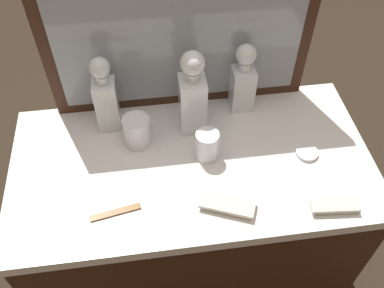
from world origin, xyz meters
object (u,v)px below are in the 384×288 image
object	(u,v)px
crystal_decanter_center	(243,83)
silver_brush_right	(227,205)
crystal_tumbler_far_left	(137,132)
crystal_decanter_far_left	(106,100)
porcelain_dish	(307,153)
crystal_tumbler_left	(207,146)
tortoiseshell_comb	(115,212)
silver_brush_rear	(334,206)
crystal_decanter_rear	(193,100)

from	to	relation	value
crystal_decanter_center	silver_brush_right	distance (m)	0.44
crystal_tumbler_far_left	crystal_decanter_center	bearing A→B (deg)	18.72
crystal_decanter_center	silver_brush_right	world-z (taller)	crystal_decanter_center
crystal_decanter_far_left	crystal_decanter_center	bearing A→B (deg)	4.01
crystal_tumbler_far_left	porcelain_dish	size ratio (longest dim) A/B	1.47
crystal_decanter_far_left	crystal_decanter_center	xyz separation A→B (m)	(0.45, 0.03, -0.01)
crystal_tumbler_left	porcelain_dish	world-z (taller)	crystal_tumbler_left
crystal_decanter_far_left	tortoiseshell_comb	bearing A→B (deg)	-88.69
silver_brush_rear	tortoiseshell_comb	world-z (taller)	silver_brush_rear
crystal_decanter_center	silver_brush_rear	world-z (taller)	crystal_decanter_center
crystal_decanter_far_left	crystal_tumbler_left	world-z (taller)	crystal_decanter_far_left
crystal_tumbler_far_left	silver_brush_rear	size ratio (longest dim) A/B	0.74
silver_brush_right	porcelain_dish	bearing A→B (deg)	29.10
crystal_tumbler_left	tortoiseshell_comb	distance (m)	0.34
tortoiseshell_comb	silver_brush_rear	bearing A→B (deg)	-6.35
tortoiseshell_comb	porcelain_dish	bearing A→B (deg)	12.71
crystal_tumbler_left	porcelain_dish	distance (m)	0.32
crystal_decanter_far_left	tortoiseshell_comb	world-z (taller)	crystal_decanter_far_left
crystal_tumbler_far_left	silver_brush_right	world-z (taller)	crystal_tumbler_far_left
crystal_decanter_center	crystal_tumbler_far_left	distance (m)	0.39
crystal_decanter_rear	tortoiseshell_comb	bearing A→B (deg)	-130.71
crystal_tumbler_left	crystal_tumbler_far_left	size ratio (longest dim) A/B	0.96
silver_brush_rear	crystal_decanter_far_left	bearing A→B (deg)	146.17
crystal_tumbler_left	tortoiseshell_comb	xyz separation A→B (m)	(-0.29, -0.18, -0.04)
crystal_decanter_rear	silver_brush_right	bearing A→B (deg)	-80.47
crystal_decanter_center	crystal_tumbler_far_left	world-z (taller)	crystal_decanter_center
crystal_decanter_center	crystal_tumbler_far_left	bearing A→B (deg)	-161.28
silver_brush_right	tortoiseshell_comb	xyz separation A→B (m)	(-0.32, 0.02, -0.01)
silver_brush_rear	crystal_decanter_center	bearing A→B (deg)	111.29
silver_brush_right	crystal_decanter_rear	bearing A→B (deg)	99.53
crystal_decanter_center	crystal_tumbler_far_left	size ratio (longest dim) A/B	2.45
silver_brush_right	crystal_decanter_far_left	bearing A→B (deg)	131.03
crystal_tumbler_left	crystal_tumbler_far_left	bearing A→B (deg)	157.92
crystal_decanter_far_left	silver_brush_rear	bearing A→B (deg)	-33.83
crystal_decanter_rear	crystal_tumbler_far_left	distance (m)	0.20
silver_brush_rear	tortoiseshell_comb	xyz separation A→B (m)	(-0.62, 0.07, -0.01)
crystal_tumbler_left	porcelain_dish	bearing A→B (deg)	-6.80
tortoiseshell_comb	crystal_decanter_center	bearing A→B (deg)	40.85
crystal_decanter_rear	silver_brush_rear	distance (m)	0.53
crystal_tumbler_far_left	tortoiseshell_comb	size ratio (longest dim) A/B	0.70
crystal_decanter_far_left	silver_brush_rear	distance (m)	0.77
crystal_decanter_center	tortoiseshell_comb	world-z (taller)	crystal_decanter_center
crystal_tumbler_left	crystal_tumbler_far_left	distance (m)	0.23
silver_brush_rear	silver_brush_right	bearing A→B (deg)	171.41
crystal_decanter_rear	crystal_tumbler_far_left	size ratio (longest dim) A/B	2.93
crystal_tumbler_far_left	porcelain_dish	world-z (taller)	crystal_tumbler_far_left
crystal_tumbler_left	silver_brush_rear	xyz separation A→B (m)	(0.33, -0.24, -0.03)
porcelain_dish	tortoiseshell_comb	distance (m)	0.62
crystal_decanter_rear	crystal_decanter_far_left	bearing A→B (deg)	170.39
crystal_decanter_far_left	silver_brush_right	size ratio (longest dim) A/B	1.62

